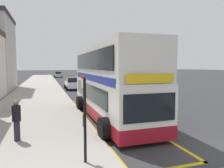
{
  "coord_description": "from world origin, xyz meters",
  "views": [
    {
      "loc": [
        -6.25,
        -5.26,
        3.19
      ],
      "look_at": [
        -2.61,
        5.91,
        2.17
      ],
      "focal_mm": 33.29,
      "sensor_mm": 36.0,
      "label": 1
    }
  ],
  "objects": [
    {
      "name": "ground_plane",
      "position": [
        0.0,
        32.0,
        0.0
      ],
      "size": [
        260.0,
        260.0,
        0.0
      ],
      "primitive_type": "plane",
      "color": "#333335"
    },
    {
      "name": "parked_car_teal_behind",
      "position": [
        2.81,
        24.75,
        0.8
      ],
      "size": [
        2.09,
        4.2,
        1.62
      ],
      "rotation": [
        0.0,
        0.0,
        -0.0
      ],
      "color": "#196066",
      "rests_on": "ground"
    },
    {
      "name": "pavement_near",
      "position": [
        -7.0,
        32.0,
        0.07
      ],
      "size": [
        6.0,
        76.0,
        0.14
      ],
      "primitive_type": "cube",
      "color": "#A39E93",
      "rests_on": "ground"
    },
    {
      "name": "pedestrian_waiting_near_sign",
      "position": [
        -7.38,
        3.79,
        1.05
      ],
      "size": [
        0.34,
        0.34,
        1.68
      ],
      "color": "#26262D",
      "rests_on": "pavement_near"
    },
    {
      "name": "bus_bay_markings",
      "position": [
        -2.59,
        6.76,
        0.01
      ],
      "size": [
        2.83,
        13.54,
        0.01
      ],
      "color": "gold",
      "rests_on": "ground"
    },
    {
      "name": "parked_car_white_far",
      "position": [
        -2.63,
        23.16,
        0.8
      ],
      "size": [
        2.09,
        4.2,
        1.62
      ],
      "rotation": [
        0.0,
        0.0,
        3.11
      ],
      "color": "silver",
      "rests_on": "ground"
    },
    {
      "name": "bus_stop_sign",
      "position": [
        -5.08,
        1.12,
        1.75
      ],
      "size": [
        0.09,
        0.51,
        2.74
      ],
      "color": "black",
      "rests_on": "pavement_near"
    },
    {
      "name": "double_decker_bus",
      "position": [
        -2.46,
        6.79,
        2.06
      ],
      "size": [
        3.24,
        10.23,
        4.4
      ],
      "color": "white",
      "rests_on": "ground"
    },
    {
      "name": "parked_car_silver_distant",
      "position": [
        -2.63,
        54.72,
        0.8
      ],
      "size": [
        2.09,
        4.2,
        1.62
      ],
      "rotation": [
        0.0,
        0.0,
        0.05
      ],
      "color": "#B2B5BA",
      "rests_on": "ground"
    }
  ]
}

